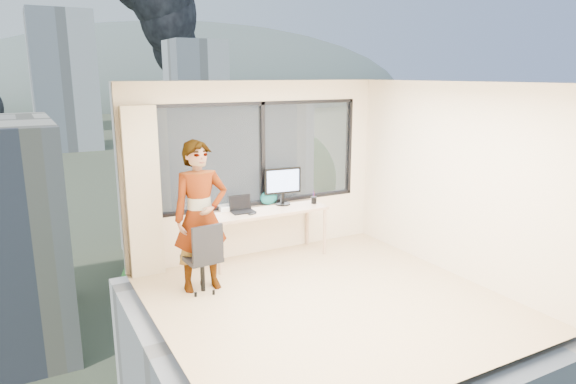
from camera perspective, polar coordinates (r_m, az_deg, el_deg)
floor at (r=6.37m, az=4.38°, el=-11.95°), size 4.00×4.00×0.01m
ceiling at (r=5.77m, az=4.84°, el=12.12°), size 4.00×4.00×0.01m
wall_front at (r=4.47m, az=18.75°, el=-5.82°), size 4.00×0.01×2.60m
wall_left at (r=5.16m, az=-14.41°, el=-3.00°), size 0.01×4.00×2.60m
wall_right at (r=7.20m, az=18.08°, el=1.29°), size 0.01×4.00×2.60m
window_wall at (r=7.64m, az=-3.25°, el=4.28°), size 3.30×0.16×1.55m
curtain at (r=7.04m, az=-15.93°, el=-0.08°), size 0.45×0.14×2.30m
desk at (r=7.58m, az=-2.38°, el=-4.71°), size 1.80×0.60×0.75m
chair at (r=6.52m, az=-9.63°, el=-7.10°), size 0.52×0.52×0.93m
person at (r=6.46m, az=-9.76°, el=-2.70°), size 0.72×0.49×1.91m
monitor at (r=7.69m, az=-0.60°, el=0.67°), size 0.59×0.18×0.58m
game_console at (r=7.50m, az=-6.69°, el=-1.74°), size 0.29×0.25×0.07m
laptop at (r=7.33m, az=-5.09°, el=-1.47°), size 0.35×0.36×0.21m
cellphone at (r=7.24m, az=-4.05°, el=-2.46°), size 0.13×0.09×0.01m
pen_cup at (r=7.82m, az=2.92°, el=-0.91°), size 0.10×0.10×0.10m
handbag at (r=7.73m, az=-2.17°, el=-0.64°), size 0.31×0.22×0.22m
exterior_ground at (r=125.98m, az=-26.80°, el=4.10°), size 400.00×400.00×0.04m
near_bldg_b at (r=46.26m, az=-8.79°, el=2.14°), size 14.00×13.00×16.00m
near_bldg_c at (r=48.11m, az=16.34°, el=-1.49°), size 12.00×10.00×10.00m
far_tower_b at (r=125.34m, az=-23.81°, el=11.27°), size 13.00×13.00×30.00m
far_tower_c at (r=152.67m, az=-10.25°, el=11.54°), size 15.00×15.00×26.00m
hill_b at (r=341.23m, az=-10.97°, el=10.09°), size 300.00×220.00×96.00m
tree_b at (r=26.86m, az=-10.12°, el=-14.10°), size 7.60×7.60×9.00m
tree_c at (r=52.72m, az=0.85°, el=0.31°), size 8.40×8.40×10.00m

